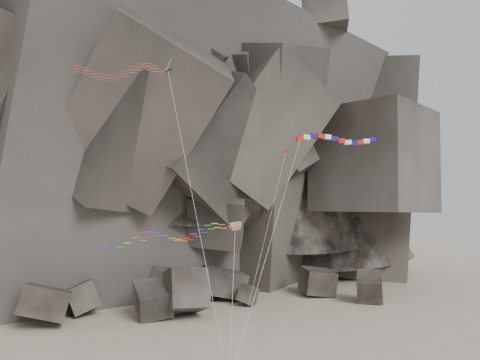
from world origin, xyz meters
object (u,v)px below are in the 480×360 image
object	(u,v)px
delta_kite	(118,71)
banner_kite	(336,140)
pennant_kite	(273,205)
parafoil_kite	(166,235)

from	to	relation	value
delta_kite	banner_kite	size ratio (longest dim) A/B	1.34
banner_kite	delta_kite	bearing A→B (deg)	177.24
banner_kite	pennant_kite	size ratio (longest dim) A/B	1.08
parafoil_kite	pennant_kite	distance (m)	11.98
banner_kite	parafoil_kite	distance (m)	21.70
delta_kite	pennant_kite	size ratio (longest dim) A/B	1.44
banner_kite	parafoil_kite	bearing A→B (deg)	178.91
parafoil_kite	pennant_kite	world-z (taller)	pennant_kite
banner_kite	pennant_kite	xyz separation A→B (m)	(-7.44, 0.68, -7.25)
delta_kite	banner_kite	xyz separation A→B (m)	(23.91, -3.72, -7.06)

